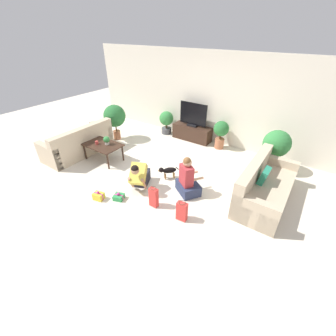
% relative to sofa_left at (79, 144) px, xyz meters
% --- Properties ---
extents(ground_plane, '(16.00, 16.00, 0.00)m').
position_rel_sofa_left_xyz_m(ground_plane, '(2.43, 0.30, -0.30)').
color(ground_plane, beige).
extents(wall_back, '(8.40, 0.06, 2.60)m').
position_rel_sofa_left_xyz_m(wall_back, '(2.43, 2.93, 1.00)').
color(wall_back, silver).
rests_on(wall_back, ground_plane).
extents(sofa_left, '(0.84, 1.92, 0.84)m').
position_rel_sofa_left_xyz_m(sofa_left, '(0.00, 0.00, 0.00)').
color(sofa_left, '#C6B293').
rests_on(sofa_left, ground_plane).
extents(sofa_right, '(0.84, 1.92, 0.84)m').
position_rel_sofa_left_xyz_m(sofa_right, '(4.86, 0.90, -0.01)').
color(sofa_right, '#C6B293').
rests_on(sofa_right, ground_plane).
extents(coffee_table, '(1.02, 0.65, 0.47)m').
position_rel_sofa_left_xyz_m(coffee_table, '(0.85, 0.14, 0.12)').
color(coffee_table, '#382319').
rests_on(coffee_table, ground_plane).
extents(tv_console, '(1.24, 0.42, 0.47)m').
position_rel_sofa_left_xyz_m(tv_console, '(2.17, 2.65, -0.07)').
color(tv_console, '#382319').
rests_on(tv_console, ground_plane).
extents(tv, '(0.90, 0.20, 0.72)m').
position_rel_sofa_left_xyz_m(tv, '(2.17, 2.65, 0.49)').
color(tv, black).
rests_on(tv, tv_console).
extents(potted_plant_corner_right, '(0.65, 0.65, 1.06)m').
position_rel_sofa_left_xyz_m(potted_plant_corner_right, '(4.71, 2.21, 0.38)').
color(potted_plant_corner_right, beige).
rests_on(potted_plant_corner_right, ground_plane).
extents(potted_plant_corner_left, '(0.68, 0.68, 1.11)m').
position_rel_sofa_left_xyz_m(potted_plant_corner_left, '(0.15, 1.31, 0.44)').
color(potted_plant_corner_left, '#A36042').
rests_on(potted_plant_corner_left, ground_plane).
extents(potted_plant_back_left, '(0.46, 0.46, 0.76)m').
position_rel_sofa_left_xyz_m(potted_plant_back_left, '(1.20, 2.60, 0.15)').
color(potted_plant_back_left, '#4C4C51').
rests_on(potted_plant_back_left, ground_plane).
extents(potted_plant_back_right, '(0.44, 0.44, 0.84)m').
position_rel_sofa_left_xyz_m(potted_plant_back_right, '(3.13, 2.60, 0.22)').
color(potted_plant_back_right, '#A36042').
rests_on(potted_plant_back_right, ground_plane).
extents(person_kneeling, '(0.60, 0.80, 0.74)m').
position_rel_sofa_left_xyz_m(person_kneeling, '(2.47, -0.25, 0.02)').
color(person_kneeling, '#23232D').
rests_on(person_kneeling, ground_plane).
extents(person_sitting, '(0.65, 0.63, 0.89)m').
position_rel_sofa_left_xyz_m(person_sitting, '(3.45, 0.19, 0.01)').
color(person_sitting, '#283351').
rests_on(person_sitting, ground_plane).
extents(dog, '(0.36, 0.38, 0.31)m').
position_rel_sofa_left_xyz_m(dog, '(2.78, 0.40, -0.09)').
color(dog, black).
rests_on(dog, ground_plane).
extents(gift_box_a, '(0.24, 0.20, 0.20)m').
position_rel_sofa_left_xyz_m(gift_box_a, '(2.02, -1.07, -0.23)').
color(gift_box_a, yellow).
rests_on(gift_box_a, ground_plane).
extents(gift_box_b, '(0.25, 0.25, 0.17)m').
position_rel_sofa_left_xyz_m(gift_box_b, '(2.37, -0.83, -0.24)').
color(gift_box_b, '#2D934C').
rests_on(gift_box_b, ground_plane).
extents(gift_bag_a, '(0.21, 0.14, 0.42)m').
position_rel_sofa_left_xyz_m(gift_bag_a, '(3.78, -0.58, -0.10)').
color(gift_bag_a, red).
rests_on(gift_bag_a, ground_plane).
extents(gift_bag_b, '(0.18, 0.12, 0.46)m').
position_rel_sofa_left_xyz_m(gift_bag_b, '(3.11, -0.57, -0.08)').
color(gift_bag_b, red).
rests_on(gift_bag_b, ground_plane).
extents(mug, '(0.12, 0.08, 0.09)m').
position_rel_sofa_left_xyz_m(mug, '(0.73, 0.06, 0.21)').
color(mug, '#B23D38').
rests_on(mug, coffee_table).
extents(tabletop_plant, '(0.17, 0.17, 0.22)m').
position_rel_sofa_left_xyz_m(tabletop_plant, '(0.96, 0.21, 0.29)').
color(tabletop_plant, beige).
rests_on(tabletop_plant, coffee_table).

